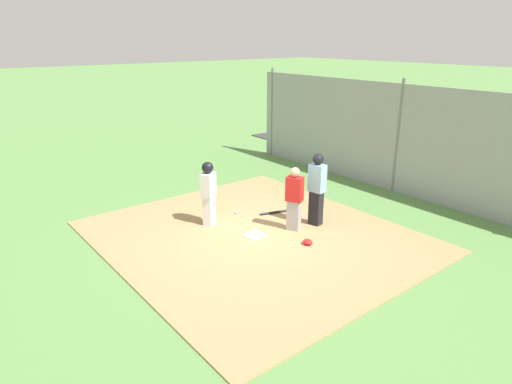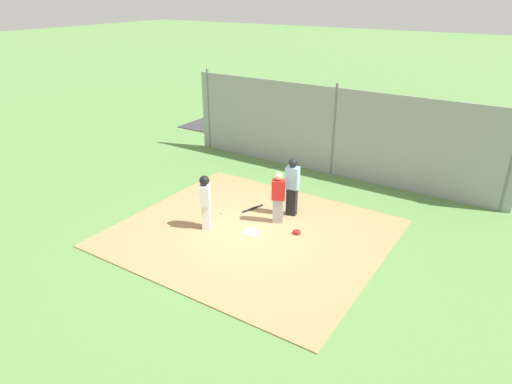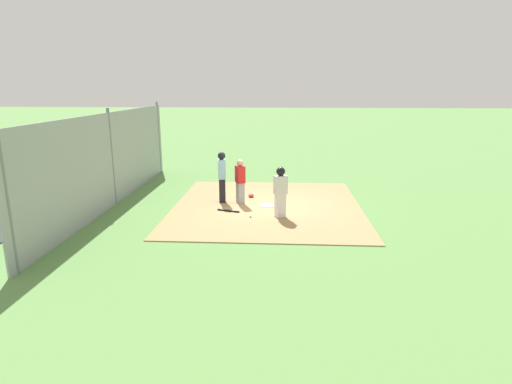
{
  "view_description": "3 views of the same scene",
  "coord_description": "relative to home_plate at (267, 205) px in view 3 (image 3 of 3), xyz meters",
  "views": [
    {
      "loc": [
        -7.47,
        5.93,
        4.44
      ],
      "look_at": [
        0.6,
        -0.51,
        0.85
      ],
      "focal_mm": 31.23,
      "sensor_mm": 36.0,
      "label": 1
    },
    {
      "loc": [
        -6.19,
        9.33,
        6.32
      ],
      "look_at": [
        0.32,
        -0.73,
        0.93
      ],
      "focal_mm": 31.84,
      "sensor_mm": 36.0,
      "label": 2
    },
    {
      "loc": [
        13.99,
        0.45,
        4.05
      ],
      "look_at": [
        0.58,
        -0.35,
        0.66
      ],
      "focal_mm": 29.39,
      "sensor_mm": 36.0,
      "label": 3
    }
  ],
  "objects": [
    {
      "name": "catcher_mask",
      "position": [
        -1.11,
        -0.64,
        0.05
      ],
      "size": [
        0.24,
        0.2,
        0.12
      ],
      "primitive_type": "ellipsoid",
      "color": "red",
      "rests_on": "dirt_infield"
    },
    {
      "name": "parked_car_blue",
      "position": [
        -3.36,
        -9.09,
        0.57
      ],
      "size": [
        4.41,
        2.36,
        1.28
      ],
      "rotation": [
        0.0,
        0.0,
        0.15
      ],
      "color": "#28428C",
      "rests_on": "parking_lot"
    },
    {
      "name": "home_plate",
      "position": [
        0.0,
        0.0,
        0.0
      ],
      "size": [
        0.48,
        0.48,
        0.02
      ],
      "primitive_type": "cube",
      "rotation": [
        0.0,
        0.0,
        0.1
      ],
      "color": "white",
      "rests_on": "dirt_infield"
    },
    {
      "name": "dirt_infield",
      "position": [
        0.0,
        0.0,
        -0.03
      ],
      "size": [
        7.2,
        6.4,
        0.03
      ],
      "primitive_type": "cube",
      "color": "#A88456",
      "rests_on": "ground_plane"
    },
    {
      "name": "umpire",
      "position": [
        -0.39,
        -1.62,
        0.95
      ],
      "size": [
        0.42,
        0.32,
        1.8
      ],
      "rotation": [
        0.0,
        0.0,
        1.74
      ],
      "color": "black",
      "rests_on": "dirt_infield"
    },
    {
      "name": "baseball_bat",
      "position": [
        0.78,
        -1.26,
        0.02
      ],
      "size": [
        0.3,
        0.76,
        0.06
      ],
      "primitive_type": "cylinder",
      "rotation": [
        0.0,
        1.57,
        4.4
      ],
      "color": "black",
      "rests_on": "dirt_infield"
    },
    {
      "name": "ground_plane",
      "position": [
        0.0,
        0.0,
        -0.04
      ],
      "size": [
        140.0,
        140.0,
        0.0
      ],
      "primitive_type": "plane",
      "color": "#5B8947"
    },
    {
      "name": "runner",
      "position": [
        1.25,
        0.45,
        0.9
      ],
      "size": [
        0.42,
        0.46,
        1.61
      ],
      "rotation": [
        0.0,
        0.0,
        3.69
      ],
      "color": "silver",
      "rests_on": "dirt_infield"
    },
    {
      "name": "parking_lot",
      "position": [
        0.0,
        -9.53,
        -0.02
      ],
      "size": [
        18.0,
        5.2,
        0.04
      ],
      "primitive_type": "cube",
      "color": "#38383D",
      "rests_on": "ground_plane"
    },
    {
      "name": "catcher",
      "position": [
        -0.29,
        -0.96,
        0.8
      ],
      "size": [
        0.46,
        0.4,
        1.56
      ],
      "rotation": [
        0.0,
        0.0,
        2.03
      ],
      "color": "#9E9EA3",
      "rests_on": "dirt_infield"
    },
    {
      "name": "backstop_fence",
      "position": [
        0.0,
        -5.39,
        1.56
      ],
      "size": [
        12.0,
        0.1,
        3.35
      ],
      "color": "#93999E",
      "rests_on": "ground_plane"
    },
    {
      "name": "baseball",
      "position": [
        1.39,
        -0.48,
        0.03
      ],
      "size": [
        0.07,
        0.07,
        0.07
      ],
      "primitive_type": "sphere",
      "color": "white",
      "rests_on": "dirt_infield"
    }
  ]
}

